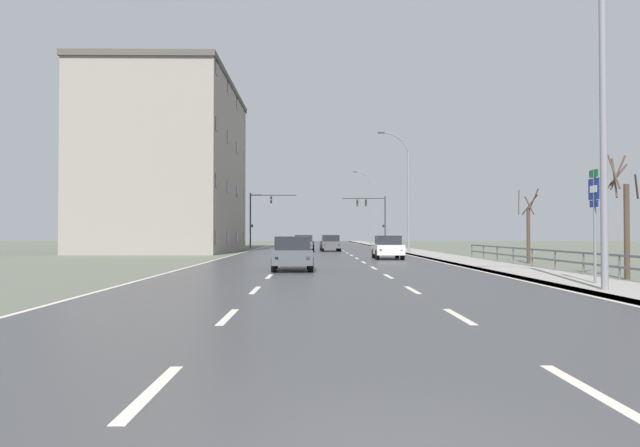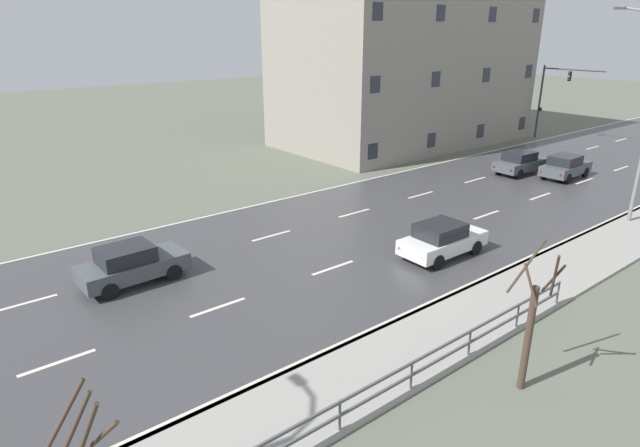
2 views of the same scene
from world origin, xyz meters
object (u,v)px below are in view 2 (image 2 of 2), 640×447
(traffic_signal_left, at_px, (551,91))
(car_near_right, at_px, (442,239))
(car_far_right, at_px, (520,162))
(car_distant, at_px, (132,264))
(car_mid_centre, at_px, (565,166))
(brick_building, at_px, (406,46))

(traffic_signal_left, xyz_separation_m, car_near_right, (11.26, -28.29, -3.43))
(car_far_right, xyz_separation_m, car_near_right, (5.81, -15.44, 0.00))
(car_distant, relative_size, car_mid_centre, 0.99)
(car_far_right, bearing_deg, car_near_right, -67.54)
(car_distant, distance_m, brick_building, 32.52)
(traffic_signal_left, distance_m, brick_building, 13.82)
(car_distant, relative_size, brick_building, 0.19)
(brick_building, bearing_deg, car_distant, -66.00)
(car_near_right, height_order, car_mid_centre, same)
(car_near_right, xyz_separation_m, brick_building, (-18.79, 17.35, 7.28))
(traffic_signal_left, height_order, brick_building, brick_building)
(brick_building, bearing_deg, traffic_signal_left, 55.46)
(car_near_right, relative_size, car_mid_centre, 0.99)
(car_distant, bearing_deg, car_far_right, 87.89)
(car_far_right, height_order, car_mid_centre, same)
(car_mid_centre, distance_m, brick_building, 17.12)
(traffic_signal_left, bearing_deg, car_near_right, -68.29)
(car_mid_centre, relative_size, brick_building, 0.19)
(traffic_signal_left, xyz_separation_m, car_far_right, (5.45, -12.85, -3.43))
(car_near_right, height_order, brick_building, brick_building)
(car_distant, distance_m, car_mid_centre, 28.51)
(traffic_signal_left, bearing_deg, brick_building, -124.54)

